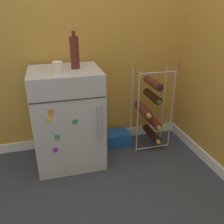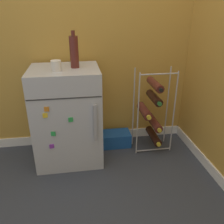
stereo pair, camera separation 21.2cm
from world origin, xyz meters
TOP-DOWN VIEW (x-y plane):
  - ground_plane at (0.00, 0.00)m, footprint 14.00×14.00m
  - wall_back at (0.00, 0.74)m, footprint 6.60×0.07m
  - mini_fridge at (-0.36, 0.44)m, footprint 0.56×0.50m
  - wine_rack at (0.41, 0.47)m, footprint 0.35×0.33m
  - soda_box at (0.09, 0.57)m, footprint 0.28×0.18m
  - fridge_top_cup at (-0.41, 0.36)m, footprint 0.08×0.08m
  - fridge_top_bottle at (-0.27, 0.44)m, footprint 0.07×0.07m

SIDE VIEW (x-z plane):
  - ground_plane at x=0.00m, z-range 0.00..0.00m
  - soda_box at x=0.09m, z-range 0.00..0.14m
  - wine_rack at x=0.41m, z-range -0.01..0.78m
  - mini_fridge at x=-0.36m, z-range 0.00..0.84m
  - fridge_top_cup at x=-0.41m, z-range 0.84..0.92m
  - fridge_top_bottle at x=-0.27m, z-range 0.82..1.10m
  - wall_back at x=0.00m, z-range -0.01..2.49m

